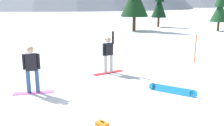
{
  "coord_description": "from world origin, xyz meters",
  "views": [
    {
      "loc": [
        0.4,
        -6.47,
        3.31
      ],
      "look_at": [
        0.59,
        2.92,
        1.0
      ],
      "focal_mm": 38.96,
      "sensor_mm": 36.0,
      "label": 1
    }
  ],
  "objects_px": {
    "loose_snowboard_near_left": "(172,90)",
    "pine_tree_broad": "(220,8)",
    "trail_marker_pole": "(195,49)",
    "pine_tree_tall": "(159,3)",
    "snowboarder_midground": "(32,69)",
    "snowboarder_background": "(108,54)"
  },
  "relations": [
    {
      "from": "snowboarder_midground",
      "to": "pine_tree_broad",
      "type": "xyz_separation_m",
      "value": [
        16.48,
        21.06,
        1.85
      ]
    },
    {
      "from": "trail_marker_pole",
      "to": "pine_tree_tall",
      "type": "bearing_deg",
      "value": 83.61
    },
    {
      "from": "loose_snowboard_near_left",
      "to": "trail_marker_pole",
      "type": "bearing_deg",
      "value": 62.02
    },
    {
      "from": "loose_snowboard_near_left",
      "to": "pine_tree_broad",
      "type": "relative_size",
      "value": 0.32
    },
    {
      "from": "snowboarder_background",
      "to": "loose_snowboard_near_left",
      "type": "distance_m",
      "value": 3.78
    },
    {
      "from": "trail_marker_pole",
      "to": "pine_tree_broad",
      "type": "distance_m",
      "value": 18.71
    },
    {
      "from": "pine_tree_tall",
      "to": "trail_marker_pole",
      "type": "bearing_deg",
      "value": -96.39
    },
    {
      "from": "snowboarder_midground",
      "to": "trail_marker_pole",
      "type": "relative_size",
      "value": 1.11
    },
    {
      "from": "snowboarder_midground",
      "to": "pine_tree_broad",
      "type": "bearing_deg",
      "value": 51.96
    },
    {
      "from": "trail_marker_pole",
      "to": "pine_tree_broad",
      "type": "relative_size",
      "value": 0.32
    },
    {
      "from": "snowboarder_midground",
      "to": "trail_marker_pole",
      "type": "xyz_separation_m",
      "value": [
        7.77,
        4.62,
        -0.15
      ]
    },
    {
      "from": "snowboarder_midground",
      "to": "pine_tree_tall",
      "type": "xyz_separation_m",
      "value": [
        10.22,
        26.55,
        2.41
      ]
    },
    {
      "from": "trail_marker_pole",
      "to": "pine_tree_broad",
      "type": "bearing_deg",
      "value": 62.08
    },
    {
      "from": "pine_tree_broad",
      "to": "loose_snowboard_near_left",
      "type": "bearing_deg",
      "value": -117.93
    },
    {
      "from": "trail_marker_pole",
      "to": "loose_snowboard_near_left",
      "type": "bearing_deg",
      "value": -117.98
    },
    {
      "from": "snowboarder_midground",
      "to": "snowboarder_background",
      "type": "bearing_deg",
      "value": 43.33
    },
    {
      "from": "pine_tree_broad",
      "to": "snowboarder_background",
      "type": "bearing_deg",
      "value": -126.56
    },
    {
      "from": "snowboarder_background",
      "to": "trail_marker_pole",
      "type": "bearing_deg",
      "value": 21.42
    },
    {
      "from": "snowboarder_midground",
      "to": "snowboarder_background",
      "type": "relative_size",
      "value": 0.89
    },
    {
      "from": "snowboarder_background",
      "to": "pine_tree_tall",
      "type": "xyz_separation_m",
      "value": [
        7.37,
        23.85,
        2.41
      ]
    },
    {
      "from": "loose_snowboard_near_left",
      "to": "pine_tree_broad",
      "type": "distance_m",
      "value": 24.12
    },
    {
      "from": "pine_tree_tall",
      "to": "snowboarder_background",
      "type": "bearing_deg",
      "value": -107.16
    }
  ]
}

